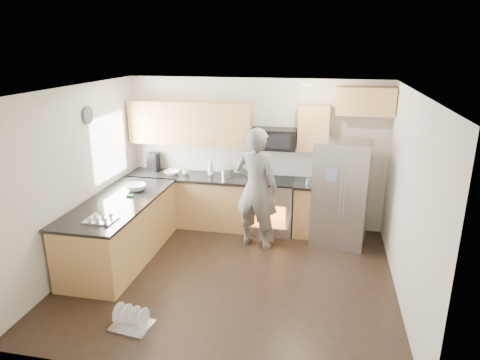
% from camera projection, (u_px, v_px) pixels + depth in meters
% --- Properties ---
extents(ground, '(4.50, 4.50, 0.00)m').
position_uv_depth(ground, '(230.00, 277.00, 6.05)').
color(ground, black).
rests_on(ground, ground).
extents(room_shell, '(4.54, 4.04, 2.62)m').
position_uv_depth(room_shell, '(227.00, 162.00, 5.56)').
color(room_shell, beige).
rests_on(room_shell, ground).
extents(back_cabinet_run, '(4.45, 0.64, 2.50)m').
position_uv_depth(back_cabinet_run, '(219.00, 174.00, 7.49)').
color(back_cabinet_run, tan).
rests_on(back_cabinet_run, ground).
extents(peninsula, '(0.96, 2.36, 1.02)m').
position_uv_depth(peninsula, '(121.00, 229.00, 6.47)').
color(peninsula, tan).
rests_on(peninsula, ground).
extents(stove_range, '(0.76, 0.97, 1.79)m').
position_uv_depth(stove_range, '(272.00, 194.00, 7.35)').
color(stove_range, '#B7B7BC').
rests_on(stove_range, ground).
extents(refrigerator, '(0.94, 0.78, 1.71)m').
position_uv_depth(refrigerator, '(341.00, 193.00, 6.85)').
color(refrigerator, '#B7B7BC').
rests_on(refrigerator, ground).
extents(person, '(0.81, 0.63, 1.95)m').
position_uv_depth(person, '(256.00, 189.00, 6.70)').
color(person, slate).
rests_on(person, ground).
extents(dish_rack, '(0.49, 0.42, 0.28)m').
position_uv_depth(dish_rack, '(132.00, 321.00, 4.96)').
color(dish_rack, '#B7B7BC').
rests_on(dish_rack, ground).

